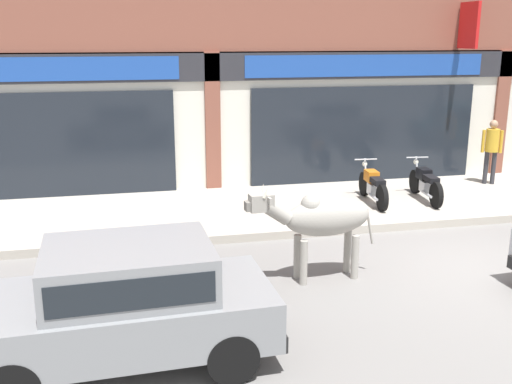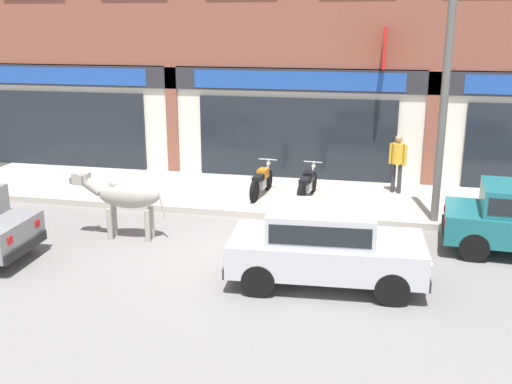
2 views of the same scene
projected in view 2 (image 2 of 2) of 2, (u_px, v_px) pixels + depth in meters
ground_plane at (253, 253)px, 12.58m from camera, size 90.00×90.00×0.00m
sidewalk at (285, 196)px, 16.34m from camera, size 19.00×3.64×0.16m
shop_building at (299, 21)px, 17.03m from camera, size 23.00×1.40×9.78m
cow at (125, 195)px, 13.15m from camera, size 2.15×0.61×1.61m
car_1 at (325, 242)px, 10.89m from camera, size 3.69×1.81×1.46m
motorcycle_0 at (261, 181)px, 16.05m from camera, size 0.52×1.81×0.88m
motorcycle_1 at (307, 184)px, 15.76m from camera, size 0.54×1.81×0.88m
pedestrian at (398, 158)px, 16.13m from camera, size 0.47×0.32×1.60m
utility_pole at (443, 112)px, 13.41m from camera, size 0.18×0.18×5.13m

